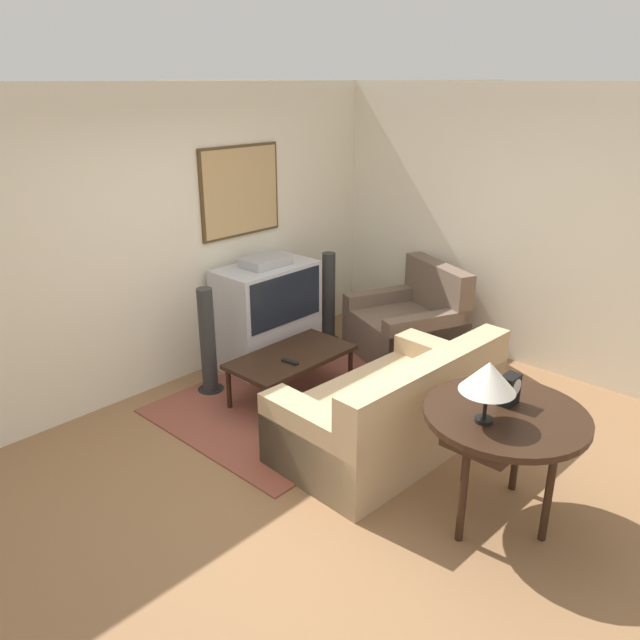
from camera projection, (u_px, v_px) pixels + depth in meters
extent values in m
plane|color=#8E6642|center=(341.00, 463.00, 4.72)|extent=(12.00, 12.00, 0.00)
cube|color=beige|center=(164.00, 242.00, 5.58)|extent=(12.00, 0.06, 2.70)
cube|color=#4C381E|center=(240.00, 191.00, 6.03)|extent=(0.95, 0.03, 0.87)
cube|color=tan|center=(242.00, 191.00, 6.01)|extent=(0.90, 0.01, 0.82)
cube|color=beige|center=(522.00, 230.00, 6.03)|extent=(0.06, 12.00, 2.70)
cube|color=brown|center=(298.00, 399.00, 5.65)|extent=(2.26, 1.80, 0.01)
cube|color=#B7B7BC|center=(268.00, 340.00, 6.35)|extent=(1.01, 0.56, 0.46)
cube|color=#B7B7BC|center=(267.00, 293.00, 6.16)|extent=(1.01, 0.56, 0.56)
cube|color=black|center=(287.00, 299.00, 5.98)|extent=(0.91, 0.01, 0.49)
cube|color=#9E9EA3|center=(265.00, 261.00, 6.05)|extent=(0.45, 0.31, 0.09)
cube|color=tan|center=(387.00, 419.00, 4.91)|extent=(1.85, 1.05, 0.43)
cube|color=tan|center=(430.00, 386.00, 4.50)|extent=(1.81, 0.30, 0.42)
cube|color=tan|center=(446.00, 378.00, 5.39)|extent=(0.28, 0.98, 0.59)
cube|color=tan|center=(316.00, 449.00, 4.36)|extent=(0.28, 0.98, 0.59)
cube|color=#877154|center=(447.00, 368.00, 4.87)|extent=(0.36, 0.14, 0.34)
cube|color=#877154|center=(379.00, 404.00, 4.34)|extent=(0.36, 0.14, 0.34)
cube|color=brown|center=(404.00, 334.00, 6.50)|extent=(1.26, 1.28, 0.45)
cube|color=brown|center=(438.00, 287.00, 6.48)|extent=(0.55, 0.99, 0.50)
cube|color=brown|center=(384.00, 315.00, 6.83)|extent=(0.93, 0.51, 0.59)
cube|color=brown|center=(427.00, 343.00, 6.12)|extent=(0.93, 0.51, 0.59)
cube|color=black|center=(291.00, 357.00, 5.55)|extent=(1.14, 0.60, 0.04)
cylinder|color=black|center=(268.00, 408.00, 5.11)|extent=(0.04, 0.04, 0.39)
cylinder|color=black|center=(350.00, 368.00, 5.82)|extent=(0.04, 0.04, 0.39)
cylinder|color=black|center=(229.00, 389.00, 5.43)|extent=(0.04, 0.04, 0.39)
cylinder|color=black|center=(311.00, 353.00, 6.14)|extent=(0.04, 0.04, 0.39)
cylinder|color=black|center=(506.00, 415.00, 3.87)|extent=(1.02, 1.02, 0.04)
cube|color=black|center=(505.00, 424.00, 3.90)|extent=(0.87, 0.41, 0.08)
cylinder|color=black|center=(463.00, 490.00, 3.80)|extent=(0.05, 0.05, 0.74)
cylinder|color=black|center=(518.00, 443.00, 4.29)|extent=(0.05, 0.05, 0.74)
cylinder|color=black|center=(549.00, 490.00, 3.80)|extent=(0.05, 0.05, 0.74)
cylinder|color=black|center=(484.00, 420.00, 3.75)|extent=(0.11, 0.11, 0.02)
cylinder|color=black|center=(487.00, 393.00, 3.69)|extent=(0.02, 0.02, 0.33)
cone|color=white|center=(488.00, 377.00, 3.65)|extent=(0.34, 0.34, 0.19)
cube|color=black|center=(509.00, 390.00, 3.93)|extent=(0.14, 0.09, 0.20)
cylinder|color=white|center=(517.00, 387.00, 3.89)|extent=(0.10, 0.01, 0.10)
cube|color=black|center=(290.00, 362.00, 5.38)|extent=(0.06, 0.16, 0.02)
cylinder|color=black|center=(211.00, 389.00, 5.81)|extent=(0.24, 0.24, 0.02)
cylinder|color=#2D2D2D|center=(208.00, 341.00, 5.63)|extent=(0.14, 0.14, 1.00)
cylinder|color=black|center=(328.00, 339.00, 6.92)|extent=(0.24, 0.24, 0.02)
cylinder|color=#2D2D2D|center=(329.00, 298.00, 6.75)|extent=(0.14, 0.14, 1.00)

